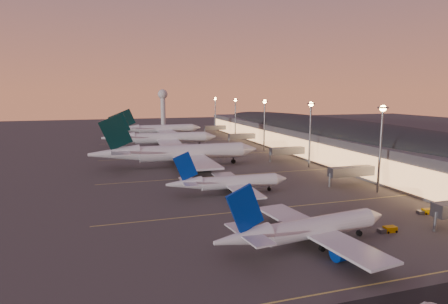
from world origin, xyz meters
TOP-DOWN VIEW (x-y plane):
  - ground at (0.00, 0.00)m, footprint 700.00×700.00m
  - airliner_narrow_south at (-4.51, -29.16)m, footprint 38.88×34.99m
  - airliner_narrow_north at (-6.92, 11.67)m, footprint 36.77×32.76m
  - airliner_wide_near at (-13.70, 56.63)m, footprint 67.55×61.23m
  - airliner_wide_mid at (-12.76, 112.61)m, footprint 61.42×56.06m
  - airliner_wide_far at (-6.84, 165.93)m, footprint 59.42×54.08m
  - terminal_building at (61.84, 72.47)m, footprint 56.35×255.00m
  - light_masts at (36.00, 65.00)m, footprint 2.20×217.20m
  - radar_tower at (10.00, 260.00)m, footprint 9.00×9.00m
  - lane_markings at (0.00, 40.00)m, footprint 90.00×180.36m
  - baggage_tug_a at (16.03, -27.47)m, footprint 4.14×1.96m
  - baggage_tug_b at (33.73, -20.12)m, footprint 4.17×2.19m

SIDE VIEW (x-z plane):
  - ground at x=0.00m, z-range 0.00..0.00m
  - lane_markings at x=0.00m, z-range 0.01..0.01m
  - baggage_tug_b at x=33.73m, z-range -0.05..1.13m
  - baggage_tug_a at x=16.03m, z-range -0.05..1.16m
  - airliner_narrow_north at x=-6.92m, z-range -3.18..9.99m
  - airliner_narrow_south at x=-4.51m, z-range -3.35..10.53m
  - airliner_wide_far at x=-6.84m, z-range -4.62..14.41m
  - airliner_wide_mid at x=-12.76m, z-range -4.77..14.88m
  - airliner_wide_near at x=-13.70m, z-range -5.26..16.43m
  - terminal_building at x=61.84m, z-range 0.05..17.51m
  - light_masts at x=36.00m, z-range 4.60..30.50m
  - radar_tower at x=10.00m, z-range 5.62..38.12m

